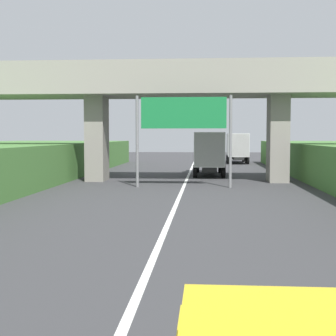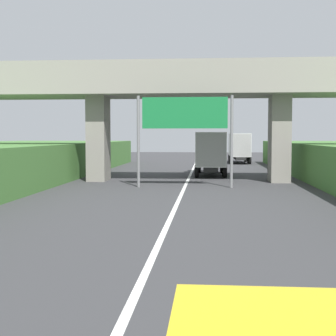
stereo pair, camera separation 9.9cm
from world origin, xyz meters
The scene contains 5 objects.
lane_centre_stripe centered at (0.00, 29.81, 0.00)m, with size 0.20×99.62×0.01m, color white.
overpass_bridge centered at (0.00, 37.26, 6.16)m, with size 40.00×4.80×8.11m.
overhead_highway_sign centered at (0.00, 33.06, 4.17)m, with size 5.88×0.18×5.61m.
truck_white centered at (5.05, 61.09, 1.93)m, with size 2.44×7.30×3.44m.
truck_silver centered at (1.64, 42.58, 1.93)m, with size 2.44×7.30×3.44m.
Camera 1 is at (1.32, 3.06, 3.13)m, focal length 52.58 mm.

